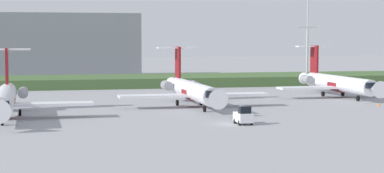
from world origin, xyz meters
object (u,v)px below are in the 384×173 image
Objects in this scene: regional_jet_third at (192,90)px; baggage_tug at (243,116)px; regional_jet_fourth at (337,83)px; regional_jet_second at (5,99)px; antenna_mast at (307,48)px; safety_cone_front_marker at (379,104)px.

regional_jet_third reaches higher than baggage_tug.
baggage_tug is at bearing -129.76° from regional_jet_fourth.
regional_jet_second and regional_jet_fourth have the same top height.
baggage_tug is (-27.54, -33.10, -1.53)m from regional_jet_fourth.
antenna_mast reaches higher than regional_jet_fourth.
regional_jet_second is at bearing -160.76° from regional_jet_fourth.
regional_jet_second is at bearing -139.87° from antenna_mast.
safety_cone_front_marker is (55.22, 2.87, -2.26)m from regional_jet_second.
baggage_tug is (1.24, -22.66, -1.53)m from regional_jet_third.
regional_jet_fourth is at bearing 19.93° from regional_jet_third.
regional_jet_fourth is (56.08, 19.57, 0.00)m from regional_jet_second.
regional_jet_fourth is 9.69× the size of baggage_tug.
antenna_mast reaches higher than safety_cone_front_marker.
regional_jet_second is 31.62m from baggage_tug.
regional_jet_third is (27.29, 9.14, 0.00)m from regional_jet_second.
regional_jet_third is 22.74m from baggage_tug.
antenna_mast is (8.64, 34.98, 5.64)m from regional_jet_fourth.
regional_jet_third is 56.36× the size of safety_cone_front_marker.
regional_jet_second is 1.00× the size of regional_jet_third.
regional_jet_second is 1.00× the size of regional_jet_fourth.
baggage_tug is 5.82× the size of safety_cone_front_marker.
regional_jet_third is at bearing 167.35° from safety_cone_front_marker.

